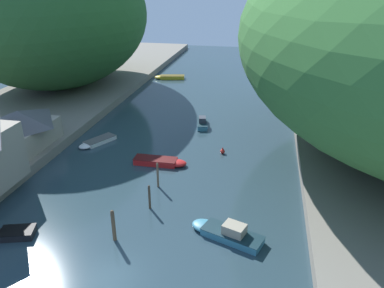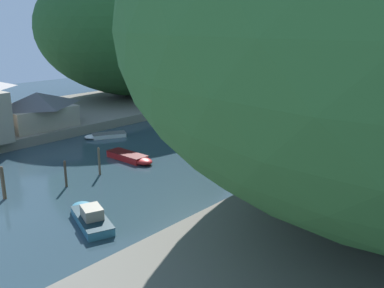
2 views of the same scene
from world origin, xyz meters
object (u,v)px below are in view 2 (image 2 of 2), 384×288
at_px(boat_mid_channel, 132,158).
at_px(boat_navy_launch, 104,136).
at_px(boat_small_dinghy, 225,136).
at_px(boat_open_rowboat, 257,100).
at_px(boathouse_shed, 38,109).
at_px(person_on_quay, 43,121).
at_px(channel_buoy_near, 204,161).
at_px(right_bank_cottage, 359,146).
at_px(boat_yellow_tender, 90,216).

distance_m(boat_mid_channel, boat_navy_launch, 10.23).
relative_size(boat_small_dinghy, boat_open_rowboat, 0.81).
bearing_deg(boathouse_shed, person_on_quay, -7.94).
height_order(boat_mid_channel, boat_navy_launch, boat_mid_channel).
bearing_deg(channel_buoy_near, person_on_quay, -165.92).
relative_size(right_bank_cottage, boat_open_rowboat, 1.10).
bearing_deg(boat_yellow_tender, boat_small_dinghy, 34.52).
xyz_separation_m(boat_yellow_tender, boat_open_rowboat, (-17.30, 48.21, -0.09)).
distance_m(right_bank_cottage, boat_mid_channel, 21.83).
bearing_deg(boat_small_dinghy, boat_navy_launch, -153.66).
bearing_deg(right_bank_cottage, person_on_quay, -164.39).
relative_size(boat_yellow_tender, boat_open_rowboat, 1.01).
distance_m(boathouse_shed, channel_buoy_near, 23.20).
distance_m(boathouse_shed, right_bank_cottage, 37.27).
height_order(boat_yellow_tender, boat_mid_channel, boat_yellow_tender).
bearing_deg(boat_open_rowboat, person_on_quay, 159.29).
height_order(boathouse_shed, boat_mid_channel, boathouse_shed).
distance_m(boat_open_rowboat, person_on_quay, 38.75).
xyz_separation_m(boathouse_shed, boat_yellow_tender, (24.57, -10.15, -2.96)).
relative_size(boathouse_shed, boat_small_dinghy, 1.74).
bearing_deg(channel_buoy_near, boat_mid_channel, -146.54).
relative_size(boat_yellow_tender, boat_mid_channel, 1.07).
height_order(boathouse_shed, boat_small_dinghy, boathouse_shed).
height_order(boat_mid_channel, boat_small_dinghy, boat_small_dinghy).
bearing_deg(boat_small_dinghy, boat_open_rowboat, 103.54).
distance_m(boat_small_dinghy, channel_buoy_near, 9.55).
relative_size(right_bank_cottage, boat_yellow_tender, 1.09).
xyz_separation_m(boat_yellow_tender, channel_buoy_near, (-2.15, 15.28, -0.12)).
height_order(boat_small_dinghy, person_on_quay, person_on_quay).
bearing_deg(boat_open_rowboat, boat_mid_channel, -178.25).
bearing_deg(person_on_quay, boat_yellow_tender, -110.96).
distance_m(boat_yellow_tender, boat_open_rowboat, 51.22).
bearing_deg(person_on_quay, boat_open_rowboat, -6.71).
xyz_separation_m(boat_mid_channel, boat_open_rowboat, (-8.92, 37.05, 0.00)).
bearing_deg(boat_navy_launch, boat_small_dinghy, -114.50).
relative_size(boat_mid_channel, boat_open_rowboat, 0.94).
xyz_separation_m(boathouse_shed, boat_small_dinghy, (18.45, 13.82, -2.96)).
relative_size(boathouse_shed, right_bank_cottage, 1.29).
bearing_deg(boathouse_shed, boat_open_rowboat, 79.19).
height_order(boat_open_rowboat, boat_navy_launch, boat_open_rowboat).
distance_m(right_bank_cottage, boat_open_rowboat, 40.63).
distance_m(boathouse_shed, boat_navy_launch, 8.77).
relative_size(boat_navy_launch, channel_buoy_near, 6.37).
height_order(boat_mid_channel, channel_buoy_near, channel_buoy_near).
relative_size(right_bank_cottage, person_on_quay, 4.07).
bearing_deg(boat_small_dinghy, boathouse_shed, -154.40).
distance_m(boathouse_shed, boat_open_rowboat, 38.87).
height_order(right_bank_cottage, boat_navy_launch, right_bank_cottage).
distance_m(boat_navy_launch, channel_buoy_near, 15.75).
bearing_deg(boathouse_shed, boat_navy_launch, 35.48).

